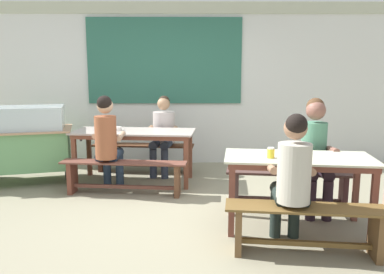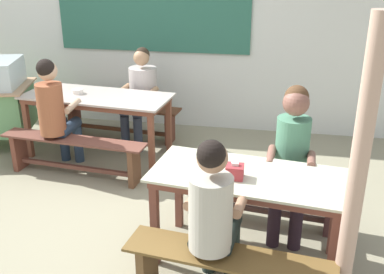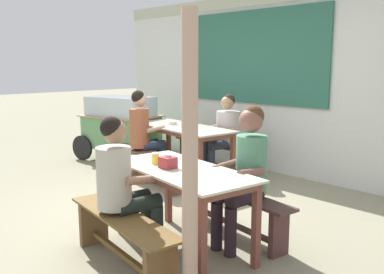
# 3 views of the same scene
# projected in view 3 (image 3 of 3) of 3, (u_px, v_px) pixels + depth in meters

# --- Properties ---
(ground_plane) EXTENTS (40.00, 40.00, 0.00)m
(ground_plane) POSITION_uv_depth(u_px,v_px,m) (148.00, 208.00, 5.12)
(ground_plane) COLOR gray
(backdrop_wall) EXTENTS (7.26, 0.23, 2.78)m
(backdrop_wall) POSITION_uv_depth(u_px,v_px,m) (278.00, 79.00, 6.62)
(backdrop_wall) COLOR silver
(backdrop_wall) RESTS_ON ground_plane
(dining_table_far) EXTENTS (1.82, 0.89, 0.77)m
(dining_table_far) POSITION_uv_depth(u_px,v_px,m) (182.00, 131.00, 6.45)
(dining_table_far) COLOR #BAADA3
(dining_table_far) RESTS_ON ground_plane
(dining_table_near) EXTENTS (1.57, 0.87, 0.77)m
(dining_table_near) POSITION_uv_depth(u_px,v_px,m) (182.00, 178.00, 3.89)
(dining_table_near) COLOR beige
(dining_table_near) RESTS_ON ground_plane
(bench_far_back) EXTENTS (1.66, 0.45, 0.45)m
(bench_far_back) POSITION_uv_depth(u_px,v_px,m) (213.00, 152.00, 6.88)
(bench_far_back) COLOR #56311D
(bench_far_back) RESTS_ON ground_plane
(bench_far_front) EXTENTS (1.69, 0.42, 0.45)m
(bench_far_front) POSITION_uv_depth(u_px,v_px,m) (148.00, 163.00, 6.15)
(bench_far_front) COLOR brown
(bench_far_front) RESTS_ON ground_plane
(bench_near_back) EXTENTS (1.52, 0.43, 0.45)m
(bench_near_back) POSITION_uv_depth(u_px,v_px,m) (232.00, 205.00, 4.31)
(bench_near_back) COLOR #49312C
(bench_near_back) RESTS_ON ground_plane
(bench_near_front) EXTENTS (1.47, 0.49, 0.45)m
(bench_near_front) POSITION_uv_depth(u_px,v_px,m) (122.00, 235.00, 3.60)
(bench_near_front) COLOR brown
(bench_near_front) RESTS_ON ground_plane
(food_cart) EXTENTS (1.76, 1.18, 1.13)m
(food_cart) POSITION_uv_depth(u_px,v_px,m) (121.00, 124.00, 7.60)
(food_cart) COLOR #629C62
(food_cart) RESTS_ON ground_plane
(person_left_back_turned) EXTENTS (0.40, 0.56, 1.32)m
(person_left_back_turned) POSITION_uv_depth(u_px,v_px,m) (144.00, 130.00, 6.30)
(person_left_back_turned) COLOR #27374C
(person_left_back_turned) RESTS_ON ground_plane
(person_near_front) EXTENTS (0.43, 0.58, 1.28)m
(person_near_front) POSITION_uv_depth(u_px,v_px,m) (123.00, 180.00, 3.68)
(person_near_front) COLOR #1E2925
(person_near_front) RESTS_ON ground_plane
(person_right_near_table) EXTENTS (0.42, 0.56, 1.33)m
(person_right_near_table) POSITION_uv_depth(u_px,v_px,m) (246.00, 167.00, 3.98)
(person_right_near_table) COLOR #2A1D25
(person_right_near_table) RESTS_ON ground_plane
(person_center_facing) EXTENTS (0.51, 0.62, 1.24)m
(person_center_facing) POSITION_uv_depth(u_px,v_px,m) (224.00, 130.00, 6.51)
(person_center_facing) COLOR #313A4C
(person_center_facing) RESTS_ON ground_plane
(tissue_box) EXTENTS (0.13, 0.12, 0.13)m
(tissue_box) POSITION_uv_depth(u_px,v_px,m) (168.00, 162.00, 3.88)
(tissue_box) COLOR #9F2F34
(tissue_box) RESTS_ON dining_table_near
(condiment_jar) EXTENTS (0.07, 0.07, 0.11)m
(condiment_jar) POSITION_uv_depth(u_px,v_px,m) (155.00, 159.00, 4.04)
(condiment_jar) COLOR yellow
(condiment_jar) RESTS_ON dining_table_near
(soup_bowl) EXTENTS (0.13, 0.13, 0.05)m
(soup_bowl) POSITION_uv_depth(u_px,v_px,m) (173.00, 123.00, 6.62)
(soup_bowl) COLOR silver
(soup_bowl) RESTS_ON dining_table_far
(wooden_support_post) EXTENTS (0.11, 0.11, 2.07)m
(wooden_support_post) POSITION_uv_depth(u_px,v_px,m) (190.00, 162.00, 2.97)
(wooden_support_post) COLOR tan
(wooden_support_post) RESTS_ON ground_plane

